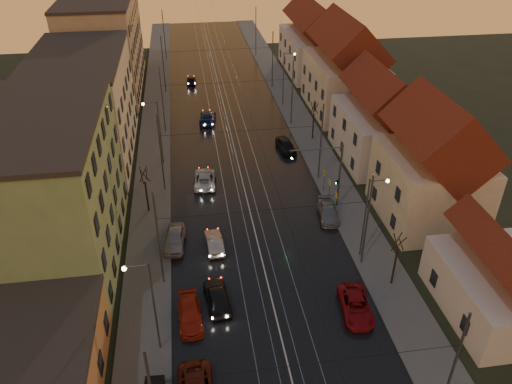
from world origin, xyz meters
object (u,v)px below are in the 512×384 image
parked_left_2 (190,315)px  parked_right_2 (286,146)px  driving_car_0 (217,296)px  driving_car_2 (205,179)px  parked_right_0 (356,306)px  driving_car_1 (214,242)px  parked_right_1 (328,212)px  driving_car_4 (191,80)px  parked_left_3 (175,239)px  traffic_light_mast (331,169)px  street_lamp_3 (286,74)px  street_lamp_2 (157,127)px  street_lamp_0 (149,299)px  driving_car_3 (207,117)px  street_lamp_1 (369,210)px

parked_left_2 → parked_right_2: size_ratio=1.01×
driving_car_0 → driving_car_2: 18.73m
parked_right_0 → driving_car_1: bearing=143.1°
driving_car_0 → parked_right_1: bearing=-144.6°
driving_car_4 → parked_left_3: 43.65m
traffic_light_mast → parked_left_3: 16.55m
parked_right_0 → traffic_light_mast: bearing=89.4°
street_lamp_3 → driving_car_4: 18.28m
driving_car_0 → driving_car_4: driving_car_0 is taller
driving_car_4 → parked_left_2: parked_left_2 is taller
driving_car_0 → driving_car_4: (-0.10, 51.61, -0.14)m
driving_car_0 → traffic_light_mast: bearing=-141.3°
street_lamp_2 → parked_right_2: bearing=4.5°
driving_car_0 → driving_car_1: (0.31, 7.14, -0.10)m
street_lamp_3 → parked_left_3: 36.35m
street_lamp_0 → driving_car_3: 40.27m
parked_left_3 → driving_car_4: bearing=92.1°
driving_car_3 → parked_left_3: parked_left_3 is taller
parked_left_2 → parked_right_1: 18.52m
traffic_light_mast → parked_left_2: (-14.56, -13.63, -3.96)m
street_lamp_2 → parked_right_2: street_lamp_2 is taller
traffic_light_mast → parked_left_3: bearing=-165.6°
street_lamp_2 → parked_right_2: 15.99m
parked_left_3 → driving_car_2: bearing=78.5°
parked_right_2 → parked_left_2: bearing=-122.8°
street_lamp_0 → driving_car_3: street_lamp_0 is taller
parked_right_0 → parked_right_2: (0.08, 27.81, 0.07)m
driving_car_3 → traffic_light_mast: bearing=122.3°
street_lamp_1 → parked_left_2: 17.18m
street_lamp_3 → street_lamp_2: bearing=-138.7°
traffic_light_mast → parked_right_0: traffic_light_mast is taller
driving_car_4 → parked_left_2: 53.19m
street_lamp_0 → driving_car_4: 55.87m
parked_left_3 → driving_car_0: bearing=-61.7°
street_lamp_3 → driving_car_0: street_lamp_3 is taller
parked_left_2 → street_lamp_0: bearing=-139.9°
street_lamp_2 → driving_car_1: bearing=-73.3°
street_lamp_0 → driving_car_3: (6.32, 39.56, -4.15)m
driving_car_2 → parked_left_3: (-3.42, -10.66, 0.07)m
street_lamp_2 → driving_car_3: street_lamp_2 is taller
street_lamp_2 → driving_car_0: street_lamp_2 is taller
traffic_light_mast → parked_left_3: size_ratio=1.61×
street_lamp_0 → driving_car_4: bearing=85.2°
driving_car_4 → parked_right_1: bearing=109.4°
street_lamp_0 → parked_right_1: street_lamp_0 is taller
traffic_light_mast → parked_right_1: 4.32m
parked_left_2 → street_lamp_3: bearing=66.4°
parked_left_3 → parked_right_2: 22.13m
parked_left_2 → parked_right_0: 12.81m
parked_left_2 → parked_right_2: (12.86, 26.83, 0.11)m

